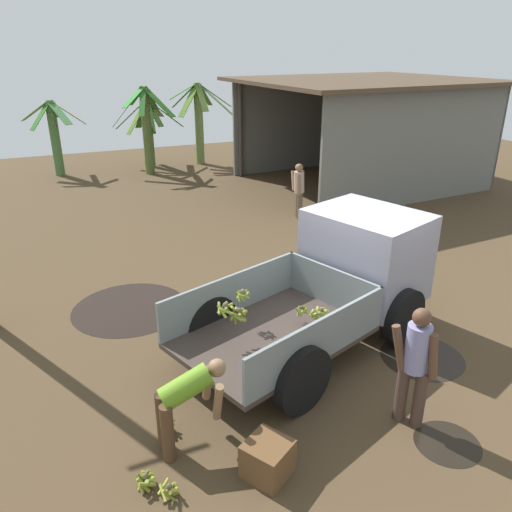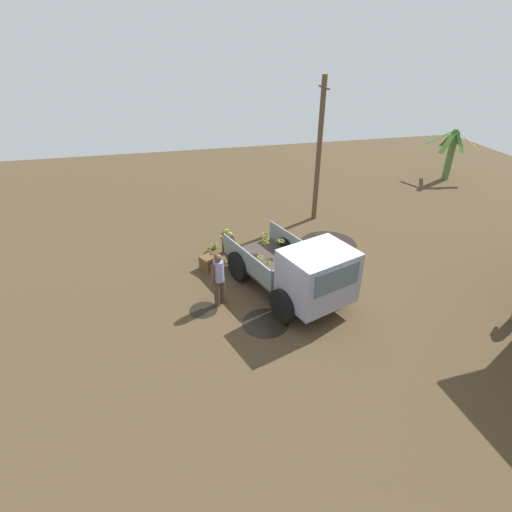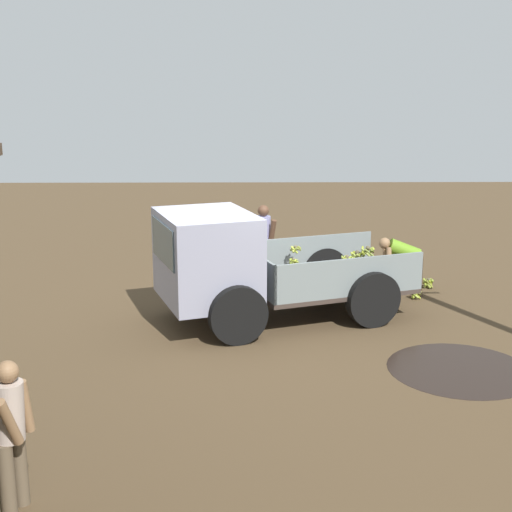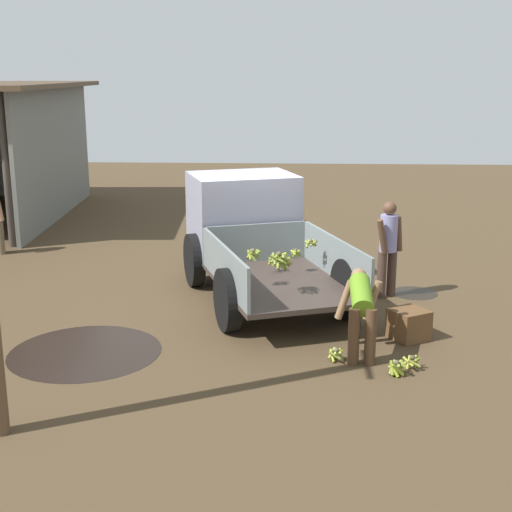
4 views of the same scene
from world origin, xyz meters
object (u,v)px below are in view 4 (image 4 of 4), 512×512
at_px(banana_bunch_on_ground_2, 336,354).
at_px(wooden_crate_0, 409,324).
at_px(banana_bunch_on_ground_1, 412,361).
at_px(person_foreground_visitor, 388,245).
at_px(person_worker_loading, 361,307).
at_px(cargo_truck, 250,229).
at_px(banana_bunch_on_ground_0, 397,367).

distance_m(banana_bunch_on_ground_2, wooden_crate_0, 1.44).
bearing_deg(banana_bunch_on_ground_1, person_foreground_visitor, -1.03).
height_order(banana_bunch_on_ground_1, wooden_crate_0, wooden_crate_0).
relative_size(person_worker_loading, banana_bunch_on_ground_2, 4.80).
distance_m(person_foreground_visitor, wooden_crate_0, 2.18).
distance_m(cargo_truck, person_worker_loading, 3.79).
bearing_deg(banana_bunch_on_ground_1, banana_bunch_on_ground_2, 77.48).
bearing_deg(person_worker_loading, person_foreground_visitor, -15.09).
bearing_deg(banana_bunch_on_ground_0, person_foreground_visitor, -4.89).
bearing_deg(person_foreground_visitor, banana_bunch_on_ground_2, -54.03).
height_order(person_foreground_visitor, person_worker_loading, person_foreground_visitor).
relative_size(cargo_truck, person_worker_loading, 4.13).
bearing_deg(wooden_crate_0, banana_bunch_on_ground_0, 165.01).
xyz_separation_m(banana_bunch_on_ground_1, wooden_crate_0, (1.13, -0.12, 0.11)).
bearing_deg(person_foreground_visitor, wooden_crate_0, -32.62).
relative_size(person_foreground_visitor, person_worker_loading, 1.46).
bearing_deg(person_worker_loading, cargo_truck, 26.45).
height_order(person_worker_loading, banana_bunch_on_ground_1, person_worker_loading).
relative_size(person_foreground_visitor, banana_bunch_on_ground_0, 7.53).
bearing_deg(banana_bunch_on_ground_0, person_worker_loading, 34.99).
height_order(person_foreground_visitor, banana_bunch_on_ground_2, person_foreground_visitor).
xyz_separation_m(banana_bunch_on_ground_0, wooden_crate_0, (1.33, -0.36, 0.11)).
bearing_deg(banana_bunch_on_ground_1, person_worker_loading, 58.61).
bearing_deg(banana_bunch_on_ground_0, banana_bunch_on_ground_2, 60.57).
bearing_deg(wooden_crate_0, cargo_truck, 43.45).
bearing_deg(cargo_truck, person_foreground_visitor, -122.91).
distance_m(person_foreground_visitor, person_worker_loading, 2.88).
height_order(person_foreground_visitor, wooden_crate_0, person_foreground_visitor).
height_order(banana_bunch_on_ground_2, wooden_crate_0, wooden_crate_0).
distance_m(person_worker_loading, banana_bunch_on_ground_0, 0.97).
bearing_deg(banana_bunch_on_ground_0, banana_bunch_on_ground_1, -48.13).
height_order(person_worker_loading, banana_bunch_on_ground_2, person_worker_loading).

